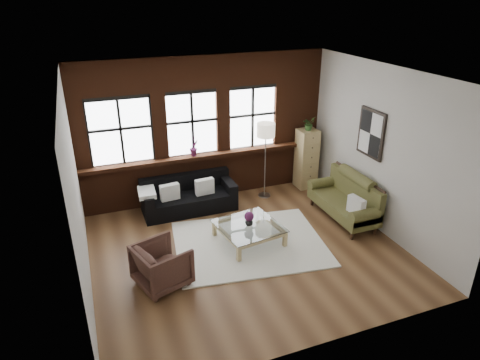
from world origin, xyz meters
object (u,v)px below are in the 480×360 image
object	(u,v)px
drawer_chest	(306,159)
armchair	(162,265)
vase	(249,222)
coffee_table	(249,234)
dark_sofa	(189,195)
vintage_settee	(343,198)
floor_lamp	(265,158)

from	to	relation	value
drawer_chest	armchair	bearing A→B (deg)	-147.72
vase	drawer_chest	distance (m)	2.90
coffee_table	vase	world-z (taller)	vase
dark_sofa	vintage_settee	bearing A→B (deg)	-27.75
vase	floor_lamp	world-z (taller)	floor_lamp
floor_lamp	vintage_settee	bearing A→B (deg)	-55.35
armchair	vase	world-z (taller)	armchair
dark_sofa	floor_lamp	size ratio (longest dim) A/B	1.04
drawer_chest	dark_sofa	bearing A→B (deg)	-176.29
floor_lamp	drawer_chest	bearing A→B (deg)	7.29
vintage_settee	vase	distance (m)	2.16
armchair	coffee_table	xyz separation A→B (m)	(1.78, 0.68, -0.19)
vase	floor_lamp	bearing A→B (deg)	57.70
dark_sofa	vase	bearing A→B (deg)	-66.29
vintage_settee	coffee_table	world-z (taller)	vintage_settee
vintage_settee	vase	world-z (taller)	vintage_settee
armchair	vase	distance (m)	1.91
armchair	vintage_settee	bearing A→B (deg)	-96.45
dark_sofa	vintage_settee	xyz separation A→B (m)	(2.88, -1.52, 0.12)
coffee_table	drawer_chest	world-z (taller)	drawer_chest
coffee_table	vase	xyz separation A→B (m)	(0.00, 0.00, 0.26)
vintage_settee	floor_lamp	size ratio (longest dim) A/B	0.94
vase	coffee_table	bearing A→B (deg)	0.00
coffee_table	dark_sofa	bearing A→B (deg)	113.71
dark_sofa	drawer_chest	bearing A→B (deg)	3.71
dark_sofa	vintage_settee	distance (m)	3.26
dark_sofa	coffee_table	distance (m)	1.82
armchair	drawer_chest	world-z (taller)	drawer_chest
coffee_table	drawer_chest	xyz separation A→B (m)	(2.22, 1.85, 0.54)
drawer_chest	floor_lamp	distance (m)	1.18
drawer_chest	floor_lamp	size ratio (longest dim) A/B	0.75
armchair	floor_lamp	bearing A→B (deg)	-68.41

